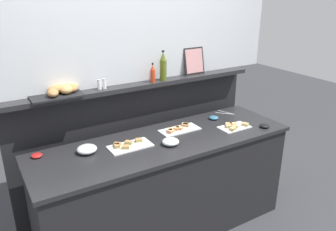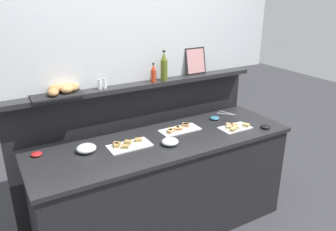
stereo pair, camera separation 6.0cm
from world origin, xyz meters
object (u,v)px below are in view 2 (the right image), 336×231
serving_tongs (227,114)px  framed_picture (195,61)px  glass_bowl_large (86,149)px  bread_basket (62,90)px  pepper_shaker (105,83)px  sandwich_platter_side (179,129)px  condiment_bowl_red (215,118)px  condiment_bowl_dark (37,154)px  sandwich_platter_rear (235,127)px  condiment_bowl_teal (265,127)px  salt_shaker (100,84)px  olive_oil_bottle (164,67)px  glass_bowl_medium (170,142)px  sandwich_platter_front (128,145)px  hot_sauce_bottle (153,74)px

serving_tongs → framed_picture: 0.61m
glass_bowl_large → bread_basket: 0.53m
pepper_shaker → glass_bowl_large: bearing=-131.9°
sandwich_platter_side → condiment_bowl_red: 0.44m
condiment_bowl_dark → condiment_bowl_red: bearing=-2.7°
condiment_bowl_red → framed_picture: framed_picture is taller
sandwich_platter_rear → condiment_bowl_teal: 0.28m
bread_basket → framed_picture: framed_picture is taller
condiment_bowl_red → glass_bowl_large: bearing=-177.8°
glass_bowl_large → salt_shaker: (0.25, 0.33, 0.40)m
olive_oil_bottle → salt_shaker: olive_oil_bottle is taller
glass_bowl_medium → condiment_bowl_dark: (-0.97, 0.34, -0.01)m
glass_bowl_large → glass_bowl_medium: (0.62, -0.21, -0.00)m
pepper_shaker → sandwich_platter_side: bearing=-31.4°
condiment_bowl_dark → bread_basket: (0.29, 0.22, 0.41)m
bread_basket → salt_shaker: bearing=-3.1°
condiment_bowl_teal → pepper_shaker: (-1.25, 0.68, 0.41)m
sandwich_platter_side → bread_basket: bread_basket is taller
glass_bowl_medium → olive_oil_bottle: (0.24, 0.52, 0.48)m
framed_picture → sandwich_platter_side: bearing=-137.7°
glass_bowl_large → framed_picture: bearing=16.4°
sandwich_platter_side → sandwich_platter_front: size_ratio=1.05×
condiment_bowl_red → condiment_bowl_dark: bearing=177.3°
sandwich_platter_front → hot_sauce_bottle: 0.73m
sandwich_platter_side → condiment_bowl_dark: size_ratio=4.38×
sandwich_platter_rear → salt_shaker: (-1.05, 0.55, 0.42)m
glass_bowl_large → bread_basket: (-0.06, 0.35, 0.39)m
sandwich_platter_rear → glass_bowl_medium: glass_bowl_medium is taller
serving_tongs → bread_basket: (-1.53, 0.24, 0.42)m
pepper_shaker → condiment_bowl_teal: bearing=-28.5°
condiment_bowl_dark → pepper_shaker: pepper_shaker is taller
serving_tongs → hot_sauce_bottle: size_ratio=1.01×
sandwich_platter_front → salt_shaker: bearing=99.5°
sandwich_platter_side → glass_bowl_large: glass_bowl_large is taller
condiment_bowl_teal → bread_basket: bearing=156.6°
sandwich_platter_rear → hot_sauce_bottle: 0.88m
condiment_bowl_teal → hot_sauce_bottle: size_ratio=0.51×
sandwich_platter_front → glass_bowl_large: (-0.32, 0.07, 0.02)m
condiment_bowl_red → pepper_shaker: (-0.98, 0.28, 0.41)m
sandwich_platter_side → framed_picture: size_ratio=1.40×
sandwich_platter_rear → pepper_shaker: pepper_shaker is taller
glass_bowl_large → bread_basket: size_ratio=0.37×
condiment_bowl_red → pepper_shaker: bearing=164.0°
glass_bowl_large → hot_sauce_bottle: hot_sauce_bottle is taller
condiment_bowl_teal → pepper_shaker: 1.48m
condiment_bowl_teal → sandwich_platter_rear: bearing=151.7°
glass_bowl_large → pepper_shaker: (0.30, 0.33, 0.40)m
condiment_bowl_red → olive_oil_bottle: bearing=147.3°
serving_tongs → bread_basket: bread_basket is taller
sandwich_platter_front → framed_picture: 1.15m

